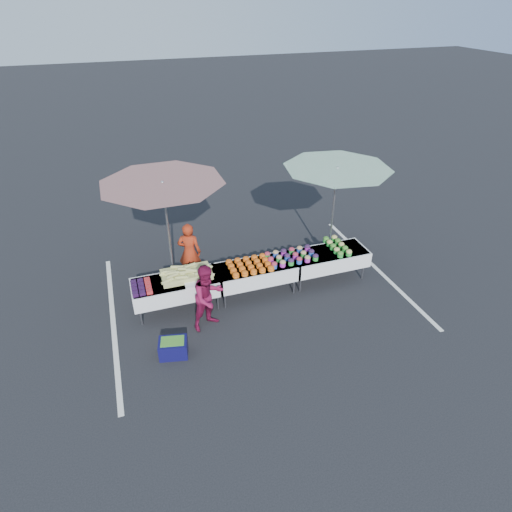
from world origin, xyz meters
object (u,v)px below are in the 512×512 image
object	(u,v)px
table_right	(328,258)
customer	(208,297)
vendor	(190,252)
storage_bin	(173,347)
table_center	(256,272)
umbrella_right	(337,176)
table_left	(176,287)
umbrella_left	(163,192)

from	to	relation	value
table_right	customer	xyz separation A→B (m)	(-3.07, -0.75, 0.14)
vendor	customer	world-z (taller)	vendor
storage_bin	vendor	bearing A→B (deg)	82.79
table_right	customer	world-z (taller)	customer
table_center	customer	bearing A→B (deg)	-149.44
customer	umbrella_right	world-z (taller)	umbrella_right
table_left	customer	world-z (taller)	customer
table_right	umbrella_right	distance (m)	1.90
vendor	storage_bin	distance (m)	2.62
table_left	vendor	bearing A→B (deg)	64.05
vendor	customer	distance (m)	1.80
table_left	vendor	xyz separation A→B (m)	(0.51, 1.05, 0.16)
vendor	customer	xyz separation A→B (m)	(0.02, -1.80, -0.02)
table_left	table_right	size ratio (longest dim) A/B	1.00
vendor	storage_bin	size ratio (longest dim) A/B	2.46
customer	umbrella_right	bearing A→B (deg)	0.22
table_left	umbrella_right	size ratio (longest dim) A/B	0.61
customer	umbrella_right	distance (m)	4.05
table_center	table_right	size ratio (longest dim) A/B	1.00
umbrella_left	storage_bin	bearing A→B (deg)	-100.23
table_center	table_left	bearing A→B (deg)	180.00
umbrella_left	umbrella_right	distance (m)	3.93
table_left	storage_bin	size ratio (longest dim) A/B	3.08
customer	storage_bin	size ratio (longest dim) A/B	2.41
table_right	umbrella_right	size ratio (longest dim) A/B	0.61
table_left	customer	distance (m)	0.93
table_right	umbrella_left	xyz separation A→B (m)	(-3.54, 0.80, 1.84)
umbrella_left	umbrella_right	size ratio (longest dim) A/B	1.12
customer	umbrella_left	xyz separation A→B (m)	(-0.47, 1.55, 1.70)
table_right	umbrella_left	bearing A→B (deg)	167.27
vendor	umbrella_left	bearing A→B (deg)	51.05
table_right	vendor	bearing A→B (deg)	161.22
table_center	vendor	bearing A→B (deg)	140.83
storage_bin	table_right	bearing A→B (deg)	31.22
table_center	umbrella_left	world-z (taller)	umbrella_left
storage_bin	umbrella_left	bearing A→B (deg)	91.82
table_right	umbrella_left	world-z (taller)	umbrella_left
table_left	umbrella_left	distance (m)	2.01
customer	storage_bin	world-z (taller)	customer
table_left	table_center	world-z (taller)	same
table_right	umbrella_right	xyz separation A→B (m)	(0.38, 0.65, 1.75)
vendor	table_right	bearing A→B (deg)	-176.60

